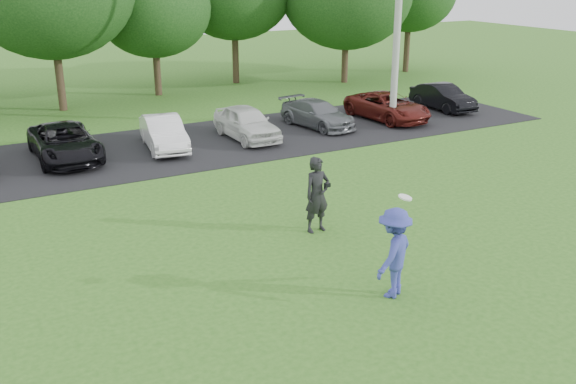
% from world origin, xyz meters
% --- Properties ---
extents(ground, '(100.00, 100.00, 0.00)m').
position_xyz_m(ground, '(0.00, 0.00, 0.00)').
color(ground, '#2F631C').
rests_on(ground, ground).
extents(parking_lot, '(32.00, 6.50, 0.03)m').
position_xyz_m(parking_lot, '(0.00, 13.00, 0.01)').
color(parking_lot, black).
rests_on(parking_lot, ground).
extents(utility_pole, '(0.28, 0.28, 10.14)m').
position_xyz_m(utility_pole, '(9.49, 11.86, 5.07)').
color(utility_pole, '#ACADA7').
rests_on(utility_pole, ground).
extents(frisbee_player, '(1.40, 1.21, 2.25)m').
position_xyz_m(frisbee_player, '(0.61, 0.19, 0.94)').
color(frisbee_player, '#373E9C').
rests_on(frisbee_player, ground).
extents(camera_bystander, '(0.74, 0.52, 1.94)m').
position_xyz_m(camera_bystander, '(0.98, 3.79, 0.97)').
color(camera_bystander, black).
rests_on(camera_bystander, ground).
extents(parked_cars, '(28.43, 4.86, 1.26)m').
position_xyz_m(parked_cars, '(-0.75, 12.98, 0.62)').
color(parked_cars, black).
rests_on(parked_cars, parking_lot).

